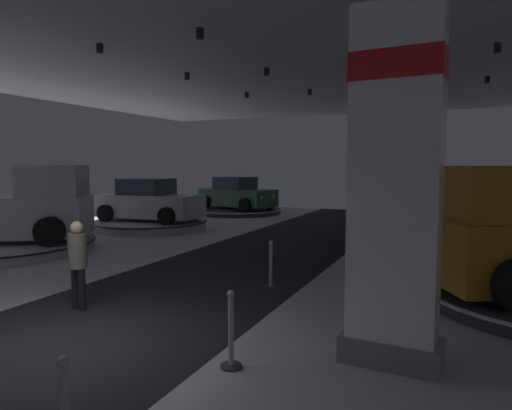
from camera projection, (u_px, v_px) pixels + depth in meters
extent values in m
cube|color=silver|center=(54.00, 351.00, 6.50)|extent=(24.00, 44.00, 0.05)
cube|color=#232328|center=(54.00, 349.00, 6.49)|extent=(4.40, 44.00, 0.01)
cylinder|color=black|center=(100.00, 48.00, 10.85)|extent=(0.16, 0.16, 0.22)
cylinder|color=black|center=(187.00, 76.00, 14.26)|extent=(0.16, 0.16, 0.22)
cylinder|color=black|center=(247.00, 95.00, 18.05)|extent=(0.16, 0.16, 0.22)
cylinder|color=black|center=(200.00, 33.00, 9.63)|extent=(0.16, 0.16, 0.22)
cylinder|color=black|center=(267.00, 72.00, 13.58)|extent=(0.16, 0.16, 0.22)
cylinder|color=black|center=(310.00, 92.00, 17.37)|extent=(0.16, 0.16, 0.22)
cylinder|color=black|center=(497.00, 48.00, 10.83)|extent=(0.16, 0.16, 0.22)
cylinder|color=black|center=(487.00, 80.00, 14.83)|extent=(0.16, 0.16, 0.22)
cube|color=slate|center=(391.00, 350.00, 6.02)|extent=(1.31, 0.74, 0.35)
cube|color=white|center=(396.00, 176.00, 5.83)|extent=(1.14, 0.64, 4.20)
cube|color=red|center=(398.00, 67.00, 5.71)|extent=(1.16, 0.67, 0.36)
cylinder|color=#333338|center=(237.00, 211.00, 24.80)|extent=(4.66, 4.66, 0.25)
cylinder|color=white|center=(237.00, 209.00, 24.79)|extent=(4.75, 4.75, 0.05)
cube|color=#2D5638|center=(237.00, 197.00, 24.74)|extent=(4.53, 2.89, 0.90)
cube|color=#2D3842|center=(235.00, 183.00, 24.77)|extent=(2.26, 2.03, 0.70)
cylinder|color=black|center=(270.00, 203.00, 24.62)|extent=(0.71, 0.40, 0.68)
cylinder|color=black|center=(245.00, 205.00, 23.09)|extent=(0.71, 0.40, 0.68)
cylinder|color=black|center=(230.00, 200.00, 26.44)|extent=(0.71, 0.40, 0.68)
cylinder|color=black|center=(205.00, 202.00, 24.90)|extent=(0.71, 0.40, 0.68)
sphere|color=white|center=(273.00, 196.00, 23.80)|extent=(0.18, 0.18, 0.18)
sphere|color=white|center=(261.00, 197.00, 23.04)|extent=(0.18, 0.18, 0.18)
cylinder|color=#333338|center=(507.00, 222.00, 20.10)|extent=(4.93, 4.93, 0.26)
cylinder|color=white|center=(507.00, 219.00, 20.09)|extent=(5.03, 5.03, 0.05)
cube|color=maroon|center=(508.00, 205.00, 20.04)|extent=(4.56, 3.48, 0.90)
cube|color=#2D3842|center=(505.00, 187.00, 20.09)|extent=(2.39, 2.24, 0.70)
cylinder|color=black|center=(484.00, 207.00, 21.79)|extent=(0.71, 0.50, 0.68)
cylinder|color=black|center=(464.00, 210.00, 20.51)|extent=(0.71, 0.50, 0.68)
cylinder|color=#B7B7BC|center=(150.00, 225.00, 18.80)|extent=(4.51, 4.51, 0.33)
cylinder|color=black|center=(150.00, 221.00, 18.79)|extent=(4.60, 4.60, 0.05)
cube|color=silver|center=(150.00, 206.00, 18.73)|extent=(4.24, 1.90, 0.90)
cube|color=#2D3842|center=(146.00, 187.00, 18.72)|extent=(1.94, 1.61, 0.70)
cylinder|color=black|center=(193.00, 211.00, 19.14)|extent=(0.69, 0.24, 0.68)
cylinder|color=black|center=(166.00, 216.00, 17.30)|extent=(0.69, 0.24, 0.68)
cylinder|color=black|center=(136.00, 209.00, 20.21)|extent=(0.69, 0.24, 0.68)
cylinder|color=black|center=(105.00, 213.00, 18.37)|extent=(0.69, 0.24, 0.68)
sphere|color=white|center=(200.00, 203.00, 18.41)|extent=(0.18, 0.18, 0.18)
sphere|color=white|center=(188.00, 205.00, 17.49)|extent=(0.18, 0.18, 0.18)
cylinder|color=black|center=(479.00, 229.00, 14.25)|extent=(0.66, 0.61, 0.68)
cube|color=silver|center=(54.00, 181.00, 14.05)|extent=(2.45, 2.51, 1.00)
cube|color=#28333D|center=(36.00, 181.00, 13.98)|extent=(1.00, 1.52, 0.75)
cylinder|color=black|center=(70.00, 222.00, 15.35)|extent=(0.86, 0.68, 0.84)
cylinder|color=black|center=(50.00, 232.00, 13.03)|extent=(0.86, 0.68, 0.84)
cube|color=#B77519|center=(490.00, 194.00, 8.29)|extent=(2.38, 2.47, 1.00)
cylinder|color=black|center=(448.00, 257.00, 9.57)|extent=(0.87, 0.64, 0.84)
cylinder|color=black|center=(82.00, 288.00, 8.22)|extent=(0.14, 0.14, 0.80)
cylinder|color=black|center=(76.00, 286.00, 8.32)|extent=(0.14, 0.14, 0.80)
cylinder|color=#6B665B|center=(77.00, 251.00, 8.21)|extent=(0.32, 0.32, 0.62)
sphere|color=beige|center=(77.00, 227.00, 8.18)|extent=(0.22, 0.22, 0.22)
cylinder|color=#333338|center=(271.00, 287.00, 9.75)|extent=(0.28, 0.28, 0.04)
cylinder|color=#B2B2B7|center=(271.00, 265.00, 9.71)|extent=(0.07, 0.07, 0.96)
sphere|color=#B2B2B7|center=(271.00, 243.00, 9.67)|extent=(0.10, 0.10, 0.10)
sphere|color=#B2B2B7|center=(63.00, 362.00, 3.80)|extent=(0.10, 0.10, 0.10)
cylinder|color=#333338|center=(231.00, 366.00, 5.90)|extent=(0.28, 0.28, 0.04)
cylinder|color=#B2B2B7|center=(231.00, 331.00, 5.86)|extent=(0.07, 0.07, 0.96)
sphere|color=#B2B2B7|center=(231.00, 294.00, 5.81)|extent=(0.10, 0.10, 0.10)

